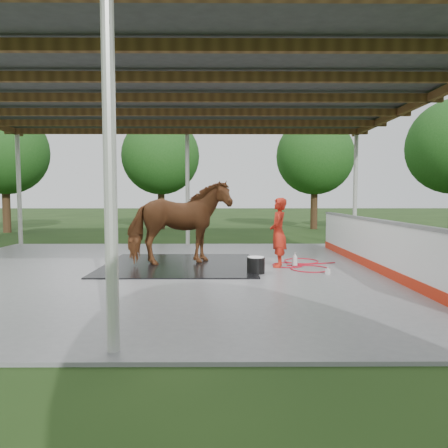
{
  "coord_description": "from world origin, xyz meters",
  "views": [
    {
      "loc": [
        1.16,
        -8.86,
        1.69
      ],
      "look_at": [
        1.21,
        0.46,
        1.05
      ],
      "focal_mm": 32.0,
      "sensor_mm": 36.0,
      "label": 1
    }
  ],
  "objects_px": {
    "horse": "(179,222)",
    "wash_bucket": "(256,265)",
    "handler": "(278,232)",
    "dasher_board": "(375,246)"
  },
  "relations": [
    {
      "from": "dasher_board",
      "to": "handler",
      "type": "height_order",
      "value": "handler"
    },
    {
      "from": "horse",
      "to": "wash_bucket",
      "type": "xyz_separation_m",
      "value": [
        1.75,
        -1.03,
        -0.85
      ]
    },
    {
      "from": "dasher_board",
      "to": "wash_bucket",
      "type": "height_order",
      "value": "dasher_board"
    },
    {
      "from": "horse",
      "to": "handler",
      "type": "distance_m",
      "value": 2.36
    },
    {
      "from": "horse",
      "to": "handler",
      "type": "xyz_separation_m",
      "value": [
        2.34,
        -0.24,
        -0.22
      ]
    },
    {
      "from": "dasher_board",
      "to": "wash_bucket",
      "type": "relative_size",
      "value": 20.71
    },
    {
      "from": "horse",
      "to": "wash_bucket",
      "type": "bearing_deg",
      "value": -139.29
    },
    {
      "from": "handler",
      "to": "wash_bucket",
      "type": "relative_size",
      "value": 4.19
    },
    {
      "from": "horse",
      "to": "handler",
      "type": "relative_size",
      "value": 1.47
    },
    {
      "from": "handler",
      "to": "horse",
      "type": "bearing_deg",
      "value": -86.69
    }
  ]
}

